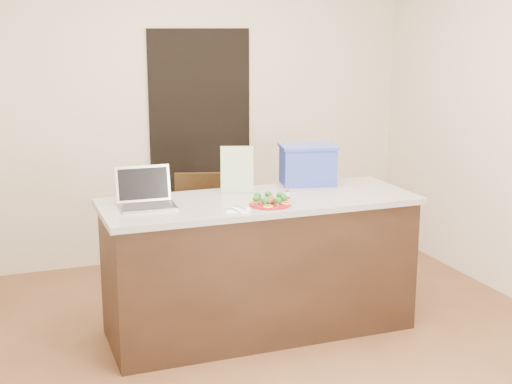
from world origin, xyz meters
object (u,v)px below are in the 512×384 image
object	(u,v)px
napkin	(238,211)
laptop	(145,196)
chair	(207,228)
blue_box	(308,164)
yogurt_bottle	(287,197)
plate	(270,204)
island	(260,265)

from	to	relation	value
napkin	laptop	xyz separation A→B (m)	(-0.50, 0.32, 0.06)
napkin	chair	world-z (taller)	chair
laptop	blue_box	size ratio (longest dim) A/B	0.80
blue_box	napkin	bearing A→B (deg)	-129.87
yogurt_bottle	laptop	size ratio (longest dim) A/B	0.20
plate	yogurt_bottle	distance (m)	0.16
napkin	chair	bearing A→B (deg)	84.83
laptop	blue_box	xyz separation A→B (m)	(1.21, 0.23, 0.08)
island	blue_box	bearing A→B (deg)	31.50
plate	napkin	xyz separation A→B (m)	(-0.23, -0.07, -0.01)
island	chair	distance (m)	0.77
plate	island	bearing A→B (deg)	88.87
island	yogurt_bottle	size ratio (longest dim) A/B	28.68
island	blue_box	xyz separation A→B (m)	(0.47, 0.29, 0.60)
island	napkin	bearing A→B (deg)	-132.05
island	laptop	world-z (taller)	laptop
island	laptop	xyz separation A→B (m)	(-0.74, 0.06, 0.52)
yogurt_bottle	laptop	distance (m)	0.90
yogurt_bottle	blue_box	bearing A→B (deg)	51.68
plate	chair	bearing A→B (deg)	98.43
yogurt_bottle	chair	xyz separation A→B (m)	(-0.29, 0.88, -0.42)
laptop	blue_box	bearing A→B (deg)	13.01
yogurt_bottle	laptop	world-z (taller)	laptop
plate	blue_box	xyz separation A→B (m)	(0.48, 0.49, 0.13)
blue_box	plate	bearing A→B (deg)	-122.27
plate	laptop	distance (m)	0.78
napkin	laptop	size ratio (longest dim) A/B	0.39
laptop	island	bearing A→B (deg)	-2.50
island	plate	world-z (taller)	plate
plate	napkin	world-z (taller)	plate
yogurt_bottle	blue_box	world-z (taller)	blue_box
yogurt_bottle	chair	bearing A→B (deg)	107.98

